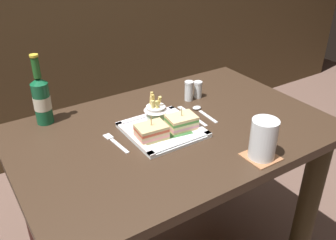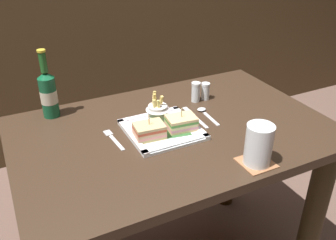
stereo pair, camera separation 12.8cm
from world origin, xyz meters
name	(u,v)px [view 1 (the left image)]	position (x,y,z in m)	size (l,w,h in m)	color
dining_table	(173,167)	(0.00, 0.00, 0.57)	(1.12, 0.74, 0.74)	#37271B
square_plate	(162,130)	(-0.05, 0.00, 0.75)	(0.24, 0.24, 0.02)	white
sandwich_half_left	(151,132)	(-0.11, -0.03, 0.78)	(0.11, 0.08, 0.08)	tan
sandwich_half_right	(181,122)	(0.01, -0.03, 0.78)	(0.11, 0.08, 0.08)	#E1B380
fries_cup	(156,110)	(-0.03, 0.07, 0.79)	(0.09, 0.09, 0.10)	silver
beer_bottle	(42,99)	(-0.37, 0.29, 0.84)	(0.06, 0.06, 0.26)	#165633
drink_coaster	(261,157)	(0.13, -0.30, 0.74)	(0.10, 0.10, 0.00)	#A16742
water_glass	(263,141)	(0.13, -0.30, 0.80)	(0.08, 0.08, 0.13)	silver
fork	(115,142)	(-0.22, 0.03, 0.74)	(0.03, 0.14, 0.00)	silver
knife	(191,115)	(0.11, 0.05, 0.74)	(0.02, 0.18, 0.00)	silver
spoon	(200,110)	(0.16, 0.05, 0.75)	(0.04, 0.14, 0.01)	silver
salt_shaker	(189,92)	(0.18, 0.16, 0.78)	(0.04, 0.04, 0.08)	silver
pepper_shaker	(198,91)	(0.23, 0.16, 0.77)	(0.04, 0.04, 0.07)	silver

